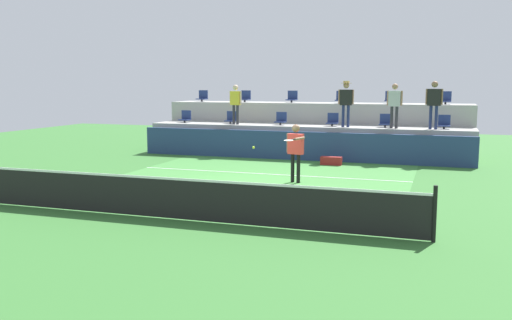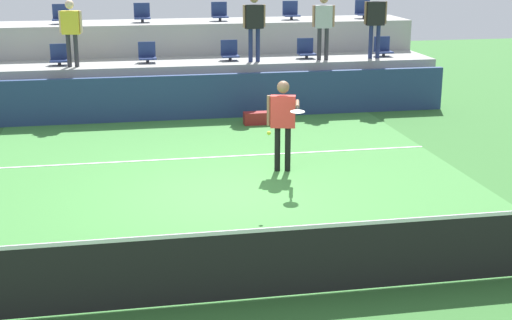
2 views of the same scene
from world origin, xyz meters
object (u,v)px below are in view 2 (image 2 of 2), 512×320
Objects in this scene: stadium_chair_lower_right at (306,50)px; spectator_in_grey at (71,27)px; stadium_chair_upper_mid_left at (142,14)px; stadium_chair_lower_mid_left at (147,54)px; stadium_chair_upper_far_right at (363,11)px; spectator_in_white at (323,21)px; stadium_chair_upper_left at (61,16)px; tennis_ball at (269,133)px; stadium_chair_upper_right at (291,12)px; equipment_bag at (260,118)px; spectator_leaning_on_rail at (375,17)px; tennis_player at (283,117)px; stadium_chair_lower_mid_right at (230,52)px; stadium_chair_lower_far_right at (383,48)px; spectator_with_hat at (254,19)px; stadium_chair_upper_mid_right at (220,13)px; stadium_chair_lower_left at (59,56)px.

spectator_in_grey is at bearing -176.36° from stadium_chair_lower_right.
stadium_chair_lower_mid_left is at bearing -89.48° from stadium_chair_upper_mid_left.
stadium_chair_upper_far_right is 0.32× the size of spectator_in_grey.
stadium_chair_upper_far_right is 2.84m from spectator_in_white.
tennis_ball is (3.74, -9.72, -1.08)m from stadium_chair_upper_left.
equipment_bag is (-1.67, -3.92, -2.16)m from stadium_chair_upper_right.
spectator_leaning_on_rail reaches higher than spectator_in_white.
stadium_chair_upper_far_right reaches higher than tennis_player.
stadium_chair_lower_mid_right is 2.56m from spectator_in_white.
spectator_in_grey is (-6.03, -2.18, -0.09)m from stadium_chair_upper_right.
stadium_chair_lower_far_right reaches higher than tennis_player.
stadium_chair_lower_mid_left is 6.03m from spectator_leaning_on_rail.
stadium_chair_lower_far_right is at bearing 44.74° from spectator_leaning_on_rail.
stadium_chair_lower_mid_right is 4.77m from stadium_chair_upper_left.
spectator_with_hat is 1.83m from spectator_in_white.
stadium_chair_lower_mid_left is 1.00× the size of stadium_chair_upper_mid_left.
spectator_with_hat reaches higher than tennis_ball.
stadium_chair_upper_left is 6.39m from stadium_chair_upper_right.
spectator_in_white reaches higher than stadium_chair_lower_right.
tennis_ball is at bearing -109.53° from tennis_player.
stadium_chair_upper_mid_left is at bearing 0.00° from stadium_chair_upper_left.
stadium_chair_upper_mid_right is at bearing 86.49° from tennis_ball.
stadium_chair_lower_mid_left is at bearing 139.92° from equipment_bag.
stadium_chair_lower_left is at bearing 132.58° from spectator_in_grey.
stadium_chair_upper_right is at bearing 15.75° from stadium_chair_lower_left.
stadium_chair_lower_right is at bearing 132.68° from spectator_in_white.
stadium_chair_lower_left is 1.00× the size of stadium_chair_lower_mid_left.
stadium_chair_lower_right is at bearing 14.61° from spectator_with_hat.
stadium_chair_lower_far_right is 1.00× the size of stadium_chair_upper_right.
tennis_player is 2.28× the size of equipment_bag.
spectator_in_white is at bearing 40.68° from equipment_bag.
stadium_chair_upper_far_right is at bearing 45.65° from equipment_bag.
spectator_leaning_on_rail reaches higher than equipment_bag.
stadium_chair_lower_mid_left and stadium_chair_lower_right have the same top height.
spectator_leaning_on_rail is 4.42m from equipment_bag.
tennis_player is at bearing -94.61° from equipment_bag.
stadium_chair_upper_mid_right is at bearing 156.81° from stadium_chair_lower_far_right.
stadium_chair_lower_left is 2.19m from stadium_chair_lower_mid_left.
stadium_chair_upper_right and stadium_chair_upper_far_right have the same top height.
stadium_chair_lower_left is at bearing 176.74° from spectator_in_white.
spectator_leaning_on_rail reaches higher than stadium_chair_upper_mid_left.
stadium_chair_lower_far_right is at bearing 0.00° from stadium_chair_lower_left.
spectator_leaning_on_rail is at bearing -0.00° from spectator_in_white.
stadium_chair_upper_far_right is at bearing 11.90° from stadium_chair_lower_left.
spectator_leaning_on_rail is (1.76, -2.18, 0.01)m from stadium_chair_upper_right.
stadium_chair_upper_left is at bearing 119.26° from tennis_player.
stadium_chair_lower_mid_left is 1.00× the size of stadium_chair_lower_mid_right.
stadium_chair_lower_right is 2.00m from spectator_leaning_on_rail.
stadium_chair_upper_left is 0.29× the size of spectator_with_hat.
tennis_ball is at bearing -98.86° from spectator_with_hat.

